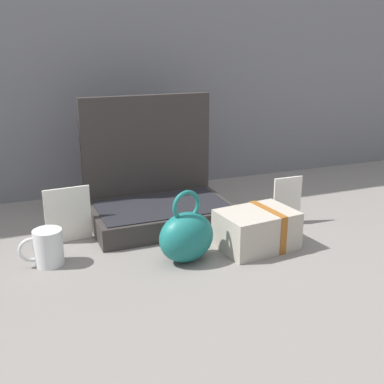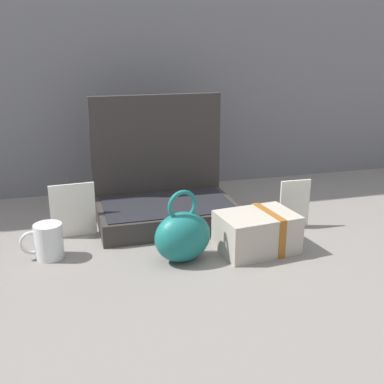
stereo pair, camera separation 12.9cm
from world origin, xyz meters
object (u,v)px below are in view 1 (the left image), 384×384
(coffee_mug, at_px, (47,247))
(info_card_left, at_px, (287,200))
(teal_pouch_handbag, at_px, (187,236))
(cream_toiletry_bag, at_px, (258,229))
(open_suitcase, at_px, (157,194))
(poster_card_right, at_px, (68,215))

(coffee_mug, xyz_separation_m, info_card_left, (0.72, 0.02, 0.03))
(teal_pouch_handbag, relative_size, cream_toiletry_bag, 0.88)
(teal_pouch_handbag, relative_size, coffee_mug, 1.73)
(open_suitcase, height_order, teal_pouch_handbag, open_suitcase)
(coffee_mug, distance_m, poster_card_right, 0.16)
(coffee_mug, height_order, info_card_left, info_card_left)
(open_suitcase, distance_m, cream_toiletry_bag, 0.36)
(teal_pouch_handbag, xyz_separation_m, poster_card_right, (-0.26, 0.24, 0.01))
(cream_toiletry_bag, relative_size, info_card_left, 1.46)
(open_suitcase, xyz_separation_m, teal_pouch_handbag, (-0.02, -0.31, -0.02))
(open_suitcase, height_order, cream_toiletry_bag, open_suitcase)
(teal_pouch_handbag, bearing_deg, open_suitcase, 86.47)
(open_suitcase, bearing_deg, poster_card_right, -167.62)
(teal_pouch_handbag, relative_size, poster_card_right, 1.22)
(open_suitcase, relative_size, cream_toiletry_bag, 1.94)
(open_suitcase, bearing_deg, info_card_left, -25.46)
(open_suitcase, xyz_separation_m, info_card_left, (0.36, -0.17, -0.01))
(info_card_left, relative_size, poster_card_right, 0.94)
(info_card_left, bearing_deg, cream_toiletry_bag, -143.40)
(teal_pouch_handbag, bearing_deg, cream_toiletry_bag, 2.10)
(poster_card_right, bearing_deg, open_suitcase, 8.91)
(teal_pouch_handbag, distance_m, cream_toiletry_bag, 0.21)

